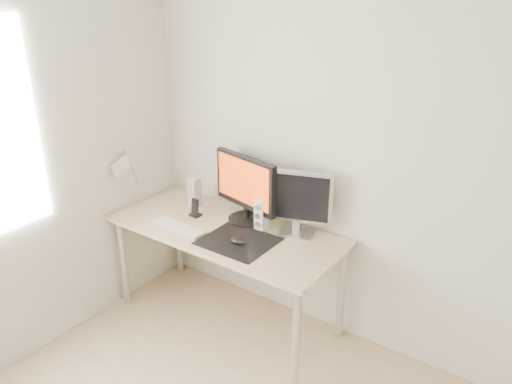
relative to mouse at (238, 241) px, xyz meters
The scene contains 11 objects.
wall_back 1.01m from the mouse, 34.05° to the left, with size 3.50×3.50×0.00m, color silver.
mousepad 0.04m from the mouse, 123.69° to the left, with size 0.45×0.40×0.00m, color black.
mouse is the anchor object (origin of this frame).
desk 0.26m from the mouse, 148.30° to the left, with size 1.60×0.70×0.73m.
main_monitor 0.41m from the mouse, 118.26° to the left, with size 0.55×0.31×0.47m.
second_monitor 0.46m from the mouse, 55.73° to the left, with size 0.44×0.22×0.43m.
speaker_left 0.68m from the mouse, 155.35° to the left, with size 0.07×0.08×0.22m.
speaker_right 0.28m from the mouse, 90.83° to the left, with size 0.07×0.08×0.22m.
keyboard 0.46m from the mouse, behind, with size 0.43×0.14×0.02m.
phone_dock 0.52m from the mouse, 163.01° to the left, with size 0.07×0.06×0.13m.
pennant 1.03m from the mouse, behind, with size 0.01×0.23×0.29m.
Camera 1 is at (0.97, -0.93, 2.24)m, focal length 35.00 mm.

